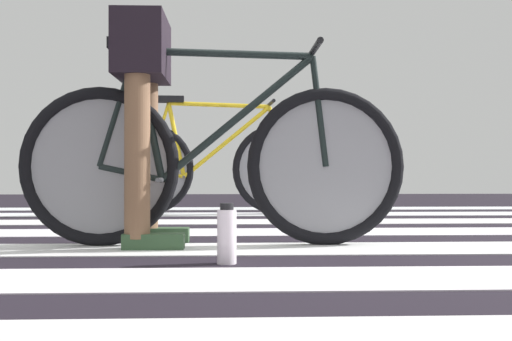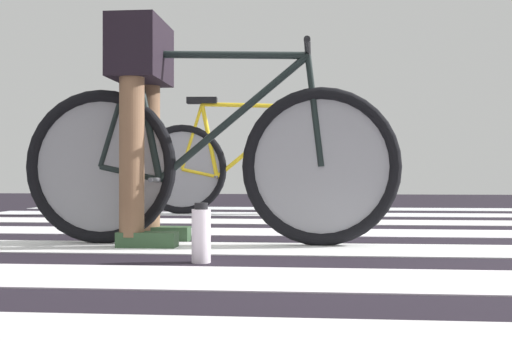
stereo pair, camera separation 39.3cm
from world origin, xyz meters
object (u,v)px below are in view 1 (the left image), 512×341
bicycle_1_of_2 (212,160)px  bicycle_2_of_2 (213,166)px  cyclist_1_of_2 (143,98)px  water_bottle (227,235)px

bicycle_1_of_2 → bicycle_2_of_2: bearing=91.8°
bicycle_2_of_2 → cyclist_1_of_2: bearing=-100.2°
bicycle_1_of_2 → bicycle_2_of_2: size_ratio=1.00×
bicycle_2_of_2 → water_bottle: size_ratio=7.92×
bicycle_1_of_2 → water_bottle: bicycle_1_of_2 is taller
bicycle_1_of_2 → bicycle_2_of_2: (-0.06, 2.15, 0.00)m
bicycle_1_of_2 → cyclist_1_of_2: cyclist_1_of_2 is taller
bicycle_2_of_2 → water_bottle: (0.13, -2.71, -0.28)m
bicycle_1_of_2 → cyclist_1_of_2: size_ratio=1.69×
cyclist_1_of_2 → bicycle_2_of_2: cyclist_1_of_2 is taller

